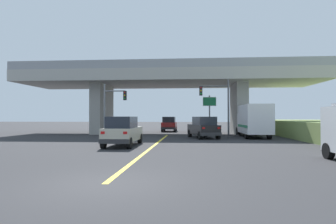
# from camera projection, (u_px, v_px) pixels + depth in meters

# --- Properties ---
(ground) EXTENTS (160.00, 160.00, 0.00)m
(ground) POSITION_uv_depth(u_px,v_px,m) (169.00, 134.00, 33.47)
(ground) COLOR #2B2B2D
(overpass_bridge) EXTENTS (34.50, 9.18, 8.02)m
(overpass_bridge) POSITION_uv_depth(u_px,v_px,m) (169.00, 84.00, 33.57)
(overpass_bridge) COLOR #A8A59E
(overpass_bridge) RESTS_ON ground
(lane_divider_stripe) EXTENTS (0.20, 22.70, 0.01)m
(lane_divider_stripe) POSITION_uv_depth(u_px,v_px,m) (154.00, 145.00, 19.64)
(lane_divider_stripe) COLOR yellow
(lane_divider_stripe) RESTS_ON ground
(suv_lead) EXTENTS (1.92, 4.84, 2.02)m
(suv_lead) POSITION_uv_depth(u_px,v_px,m) (123.00, 131.00, 19.37)
(suv_lead) COLOR #B7B29E
(suv_lead) RESTS_ON ground
(suv_crossing) EXTENTS (3.03, 4.93, 2.02)m
(suv_crossing) POSITION_uv_depth(u_px,v_px,m) (203.00, 127.00, 26.54)
(suv_crossing) COLOR black
(suv_crossing) RESTS_ON ground
(box_truck) EXTENTS (2.33, 7.10, 3.15)m
(box_truck) POSITION_uv_depth(u_px,v_px,m) (253.00, 120.00, 27.51)
(box_truck) COLOR silver
(box_truck) RESTS_ON ground
(sedan_oncoming) EXTENTS (1.94, 4.35, 2.02)m
(sedan_oncoming) POSITION_uv_depth(u_px,v_px,m) (169.00, 124.00, 38.90)
(sedan_oncoming) COLOR maroon
(sedan_oncoming) RESTS_ON ground
(traffic_signal_nearside) EXTENTS (3.03, 0.36, 5.83)m
(traffic_signal_nearside) POSITION_uv_depth(u_px,v_px,m) (219.00, 100.00, 28.62)
(traffic_signal_nearside) COLOR #56595E
(traffic_signal_nearside) RESTS_ON ground
(traffic_signal_farside) EXTENTS (2.41, 0.36, 5.42)m
(traffic_signal_farside) POSITION_uv_depth(u_px,v_px,m) (112.00, 104.00, 29.17)
(traffic_signal_farside) COLOR slate
(traffic_signal_farside) RESTS_ON ground
(highway_sign) EXTENTS (1.43, 0.17, 4.30)m
(highway_sign) POSITION_uv_depth(u_px,v_px,m) (210.00, 106.00, 30.24)
(highway_sign) COLOR #56595E
(highway_sign) RESTS_ON ground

